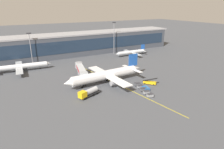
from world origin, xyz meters
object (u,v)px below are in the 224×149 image
Objects in this scene: baggage_cart_3 at (140,87)px; baggage_cart_4 at (137,84)px; fuel_tanker at (88,93)px; baggage_cart_0 at (150,95)px; belt_loader at (150,82)px; pushback_tug at (146,88)px; baggage_cart_1 at (147,92)px; baggage_cart_2 at (143,89)px; commuter_jet_near at (131,52)px; main_airliner at (106,75)px; commuter_jet_far at (21,67)px.

baggage_cart_3 is 3.20m from baggage_cart_4.
fuel_tanker is 25.16m from baggage_cart_0.
belt_loader is at bearing -3.33° from fuel_tanker.
pushback_tug is (24.67, -6.27, -0.90)m from fuel_tanker.
baggage_cart_1 and baggage_cart_2 have the same top height.
commuter_jet_near is (25.20, 51.11, 1.56)m from belt_loader.
main_airliner reaches higher than baggage_cart_4.
baggage_cart_3 is at bearing 109.95° from pushback_tug.
belt_loader is 57.01m from commuter_jet_near.
commuter_jet_far is at bearing 128.76° from pushback_tug.
commuter_jet_near is at bearing 60.74° from pushback_tug.
fuel_tanker is 74.50m from commuter_jet_near.
fuel_tanker is at bearing 171.52° from baggage_cart_3.
baggage_cart_0 is 0.11× the size of commuter_jet_near.
main_airliner is 17.31m from baggage_cart_3.
main_airliner is 57.98m from commuter_jet_near.
baggage_cart_4 is (2.10, 9.37, 0.00)m from baggage_cart_1.
baggage_cart_4 is at bearing 167.61° from belt_loader.
commuter_jet_far is at bearing 127.49° from baggage_cart_2.
baggage_cart_3 is (1.40, 6.25, 0.00)m from baggage_cart_1.
baggage_cart_0 is at bearing -30.87° from fuel_tanker.
commuter_jet_far is (-33.23, 39.32, -1.17)m from main_airliner.
baggage_cart_0 is at bearing -102.61° from baggage_cart_4.
baggage_cart_0 is 0.09× the size of commuter_jet_far.
belt_loader is (17.31, -11.72, -3.06)m from main_airliner.
belt_loader is 0.24× the size of commuter_jet_near.
baggage_cart_0 is 9.60m from baggage_cart_3.
baggage_cart_1 is (8.97, -19.71, -3.27)m from main_airliner.
commuter_jet_far reaches higher than baggage_cart_0.
baggage_cart_0 is 3.20m from baggage_cart_1.
baggage_cart_1 is at bearing -102.61° from baggage_cart_2.
belt_loader is 2.14× the size of baggage_cart_3.
fuel_tanker reaches higher than baggage_cart_2.
fuel_tanker is 24.35m from baggage_cart_1.
baggage_cart_1 is 6.40m from baggage_cart_3.
pushback_tug is 1.74m from baggage_cart_2.
baggage_cart_0 is 71.05m from commuter_jet_near.
main_airliner is 14.33× the size of baggage_cart_4.
fuel_tanker is 3.77× the size of baggage_cart_2.
pushback_tug is at bearing 12.88° from baggage_cart_2.
baggage_cart_2 is at bearing -147.49° from belt_loader.
baggage_cart_1 is 67.99m from commuter_jet_near.
baggage_cart_1 is at bearing -65.54° from main_airliner.
belt_loader reaches higher than baggage_cart_2.
main_airliner is 1.25× the size of commuter_jet_far.
baggage_cart_3 is 61.89m from commuter_jet_near.
baggage_cart_0 is 1.00× the size of baggage_cart_2.
pushback_tug is 0.13× the size of commuter_jet_far.
fuel_tanker is 3.77× the size of baggage_cart_1.
baggage_cart_3 is 68.50m from commuter_jet_far.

